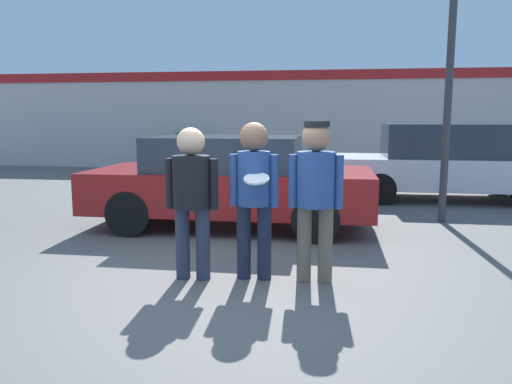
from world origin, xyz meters
The scene contains 8 objects.
ground_plane centered at (0.00, 0.00, 0.00)m, with size 56.00×56.00×0.00m, color #5B5956.
storefront_building centered at (0.00, 11.32, 1.62)m, with size 24.00×0.22×3.18m.
person_left centered at (-0.25, 0.08, 0.96)m, with size 0.56×0.39×1.60m.
person_middle_with_frisbee centered at (0.39, 0.18, 0.98)m, with size 0.51×0.54×1.66m.
person_right centered at (1.02, 0.18, 1.01)m, with size 0.56×0.39×1.67m.
parked_car_near centered at (-0.38, 2.68, 0.72)m, with size 4.32×1.94×1.41m.
parked_car_far centered at (3.48, 5.88, 0.77)m, with size 4.43×1.86×1.57m.
shrub centered at (-3.60, 10.52, 0.61)m, with size 1.23×1.23×1.23m.
Camera 1 is at (1.18, -4.89, 1.71)m, focal length 35.00 mm.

